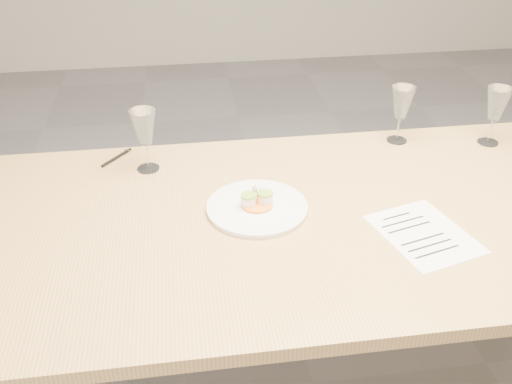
{
  "coord_description": "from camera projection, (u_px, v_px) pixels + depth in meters",
  "views": [
    {
      "loc": [
        -0.4,
        -1.34,
        1.68
      ],
      "look_at": [
        -0.2,
        0.06,
        0.8
      ],
      "focal_mm": 40.0,
      "sensor_mm": 36.0,
      "label": 1
    }
  ],
  "objects": [
    {
      "name": "wine_glass_2",
      "position": [
        497.0,
        105.0,
        1.97
      ],
      "size": [
        0.08,
        0.08,
        0.21
      ],
      "color": "white",
      "rests_on": "dining_table"
    },
    {
      "name": "dinner_plate",
      "position": [
        257.0,
        207.0,
        1.67
      ],
      "size": [
        0.3,
        0.3,
        0.08
      ],
      "rotation": [
        0.0,
        0.0,
        -0.14
      ],
      "color": "white",
      "rests_on": "dining_table"
    },
    {
      "name": "ballpoint_pen",
      "position": [
        117.0,
        157.0,
        1.94
      ],
      "size": [
        0.1,
        0.12,
        0.01
      ],
      "rotation": [
        0.0,
        0.0,
        0.9
      ],
      "color": "black",
      "rests_on": "dining_table"
    },
    {
      "name": "ground",
      "position": [
        313.0,
        383.0,
        2.07
      ],
      "size": [
        7.0,
        7.0,
        0.0
      ],
      "primitive_type": "plane",
      "color": "slate",
      "rests_on": "ground"
    },
    {
      "name": "dining_table",
      "position": [
        325.0,
        231.0,
        1.7
      ],
      "size": [
        2.4,
        1.0,
        0.75
      ],
      "color": "tan",
      "rests_on": "ground"
    },
    {
      "name": "wine_glass_0",
      "position": [
        144.0,
        129.0,
        1.81
      ],
      "size": [
        0.08,
        0.08,
        0.21
      ],
      "color": "white",
      "rests_on": "dining_table"
    },
    {
      "name": "recipe_sheet",
      "position": [
        424.0,
        234.0,
        1.58
      ],
      "size": [
        0.29,
        0.33,
        0.0
      ],
      "rotation": [
        0.0,
        0.0,
        0.27
      ],
      "color": "white",
      "rests_on": "dining_table"
    },
    {
      "name": "wine_glass_1",
      "position": [
        402.0,
        104.0,
        1.98
      ],
      "size": [
        0.08,
        0.08,
        0.2
      ],
      "color": "white",
      "rests_on": "dining_table"
    }
  ]
}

